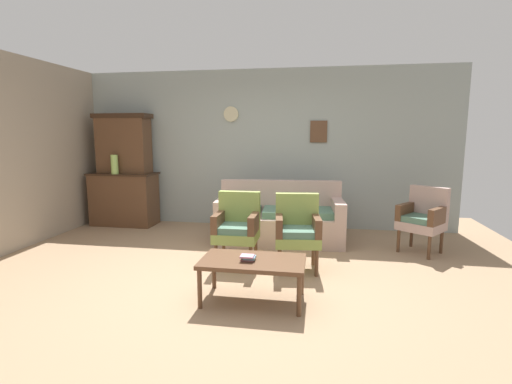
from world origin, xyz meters
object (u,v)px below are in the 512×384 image
at_px(vase_on_cabinet, 115,164).
at_px(armchair_by_doorway, 237,225).
at_px(floral_couch, 280,220).
at_px(coffee_table, 253,264).
at_px(book_stack_on_table, 248,258).
at_px(wingback_chair_by_fireplace, 423,217).
at_px(side_cabinet, 124,199).
at_px(armchair_near_couch_end, 297,228).

bearing_deg(vase_on_cabinet, armchair_by_doorway, -31.58).
height_order(floral_couch, coffee_table, floral_couch).
relative_size(armchair_by_doorway, book_stack_on_table, 6.51).
xyz_separation_m(wingback_chair_by_fireplace, coffee_table, (-2.01, -1.91, -0.12)).
height_order(vase_on_cabinet, book_stack_on_table, vase_on_cabinet).
bearing_deg(floral_couch, vase_on_cabinet, 171.50).
distance_m(side_cabinet, book_stack_on_table, 3.91).
height_order(side_cabinet, armchair_near_couch_end, side_cabinet).
relative_size(floral_couch, book_stack_on_table, 13.77).
distance_m(vase_on_cabinet, armchair_near_couch_end, 3.64).
xyz_separation_m(side_cabinet, armchair_near_couch_end, (3.19, -1.74, 0.03)).
xyz_separation_m(coffee_table, book_stack_on_table, (-0.04, -0.04, 0.07)).
relative_size(vase_on_cabinet, armchair_by_doorway, 0.37).
bearing_deg(vase_on_cabinet, book_stack_on_table, -42.23).
bearing_deg(side_cabinet, book_stack_on_table, -44.65).
bearing_deg(book_stack_on_table, wingback_chair_by_fireplace, 43.55).
bearing_deg(side_cabinet, armchair_near_couch_end, -28.68).
bearing_deg(floral_couch, armchair_near_couch_end, -73.70).
bearing_deg(wingback_chair_by_fireplace, vase_on_cabinet, 172.76).
relative_size(floral_couch, armchair_near_couch_end, 2.12).
bearing_deg(wingback_chair_by_fireplace, side_cabinet, 170.60).
distance_m(armchair_by_doorway, coffee_table, 1.07).
bearing_deg(coffee_table, armchair_by_doorway, 110.72).
bearing_deg(vase_on_cabinet, wingback_chair_by_fireplace, -7.24).
distance_m(floral_couch, armchair_near_couch_end, 1.19).
xyz_separation_m(floral_couch, wingback_chair_by_fireplace, (1.98, -0.19, 0.17)).
height_order(side_cabinet, armchair_by_doorway, side_cabinet).
bearing_deg(vase_on_cabinet, coffee_table, -41.40).
xyz_separation_m(armchair_near_couch_end, book_stack_on_table, (-0.40, -1.01, -0.05)).
relative_size(side_cabinet, vase_on_cabinet, 3.50).
relative_size(floral_couch, armchair_by_doorway, 2.12).
bearing_deg(wingback_chair_by_fireplace, armchair_near_couch_end, -150.25).
bearing_deg(wingback_chair_by_fireplace, coffee_table, -136.53).
distance_m(armchair_by_doorway, book_stack_on_table, 1.09).
bearing_deg(book_stack_on_table, armchair_near_couch_end, 68.22).
relative_size(armchair_near_couch_end, coffee_table, 0.90).
bearing_deg(armchair_by_doorway, armchair_near_couch_end, -2.41).
bearing_deg(armchair_near_couch_end, floral_couch, 106.30).
relative_size(armchair_by_doorway, armchair_near_couch_end, 1.00).
distance_m(armchair_near_couch_end, coffee_table, 1.04).
bearing_deg(armchair_by_doorway, wingback_chair_by_fireplace, 20.86).
bearing_deg(side_cabinet, coffee_table, -43.85).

